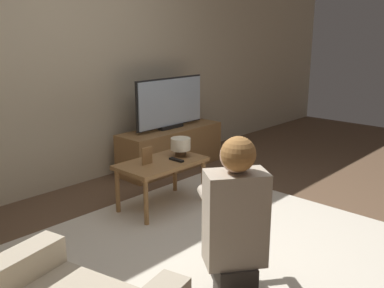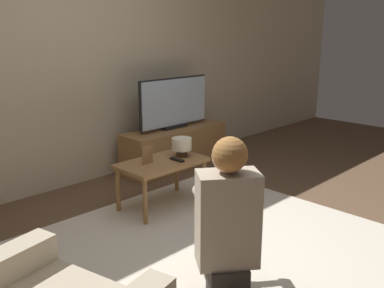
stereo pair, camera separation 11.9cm
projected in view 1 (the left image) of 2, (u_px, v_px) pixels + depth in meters
The scene contains 10 objects.
ground_plane at pixel (209, 249), 3.13m from camera, with size 10.00×10.00×0.00m, color brown.
wall_back at pixel (57, 57), 4.06m from camera, with size 10.00×0.06×2.60m.
rug at pixel (209, 248), 3.13m from camera, with size 2.59×2.30×0.02m.
tv_stand at pixel (171, 148), 4.91m from camera, with size 1.30×0.42×0.47m.
tv at pixel (170, 103), 4.78m from camera, with size 0.98×0.08×0.57m.
coffee_table at pixel (161, 167), 3.76m from camera, with size 0.78×0.45×0.44m.
person_kneeling at pixel (236, 226), 2.37m from camera, with size 0.69×0.81×1.00m.
picture_frame at pixel (147, 156), 3.65m from camera, with size 0.11×0.01×0.15m.
table_lamp at pixel (181, 145), 3.87m from camera, with size 0.18×0.18×0.17m.
remote at pixel (176, 160), 3.75m from camera, with size 0.04×0.15×0.02m.
Camera 1 is at (-2.16, -1.82, 1.55)m, focal length 40.00 mm.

